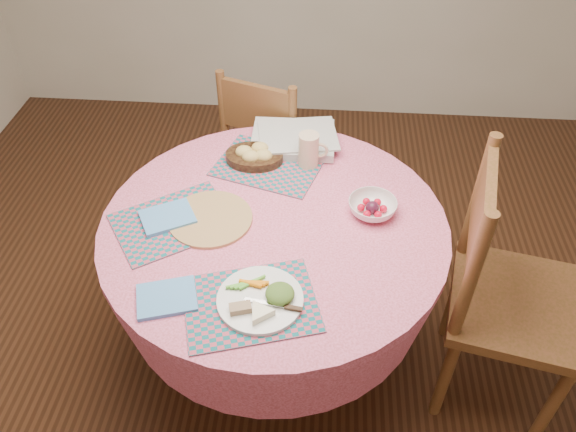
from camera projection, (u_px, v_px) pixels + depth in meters
name	position (u px, v px, depth m)	size (l,w,h in m)	color
ground	(277.00, 345.00, 2.50)	(4.00, 4.00, 0.00)	#331C0F
dining_table	(275.00, 259.00, 2.12)	(1.24, 1.24, 0.75)	pink
chair_right	(503.00, 291.00, 2.01)	(0.57, 0.58, 1.06)	brown
chair_back	(271.00, 148.00, 2.79)	(0.54, 0.53, 0.93)	brown
placemat_front	(251.00, 304.00, 1.71)	(0.40, 0.30, 0.01)	#13636C
placemat_left	(174.00, 222.00, 1.99)	(0.40, 0.30, 0.01)	#13636C
placemat_back	(269.00, 165.00, 2.23)	(0.40, 0.30, 0.01)	#13636C
wicker_trivet	(210.00, 219.00, 1.99)	(0.30, 0.30, 0.01)	#A58247
napkin_near	(167.00, 298.00, 1.72)	(0.18, 0.14, 0.01)	#5292D4
napkin_far	(167.00, 217.00, 1.99)	(0.18, 0.14, 0.01)	#5292D4
dinner_plate	(262.00, 299.00, 1.70)	(0.27, 0.27, 0.05)	white
bread_bowl	(254.00, 155.00, 2.23)	(0.23, 0.23, 0.08)	black
latte_mug	(309.00, 150.00, 2.19)	(0.12, 0.08, 0.14)	beige
fruit_bowl	(372.00, 207.00, 2.01)	(0.21, 0.21, 0.05)	white
newspaper_stack	(294.00, 138.00, 2.33)	(0.37, 0.30, 0.04)	silver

